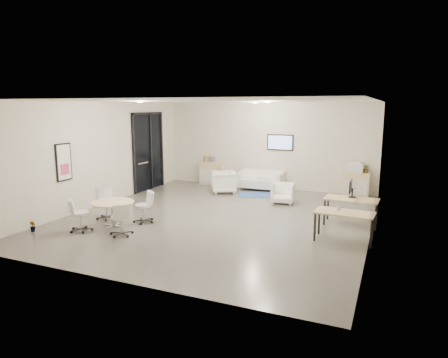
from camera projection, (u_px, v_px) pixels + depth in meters
room_shell at (219, 161)px, 10.89m from camera, size 9.60×10.60×4.80m
glass_door at (148, 149)px, 14.70m from camera, size 0.09×1.90×2.85m
artwork at (64, 162)px, 10.99m from camera, size 0.05×0.54×1.04m
wall_tv at (280, 142)px, 14.71m from camera, size 0.98×0.06×0.58m
ceiling_spots at (224, 102)px, 11.43m from camera, size 3.14×4.14×0.03m
sideboard_left at (210, 173)px, 15.83m from camera, size 0.80×0.41×0.90m
sideboard_right at (356, 184)px, 13.70m from camera, size 0.84×0.41×0.84m
books at (209, 159)px, 15.75m from camera, size 0.46×0.14×0.22m
printer at (355, 167)px, 13.62m from camera, size 0.54×0.46×0.37m
loveseat at (262, 181)px, 14.85m from camera, size 1.63×0.85×0.61m
blue_rug at (261, 195)px, 14.00m from camera, size 1.75×1.43×0.01m
armchair_left at (224, 181)px, 14.30m from camera, size 1.06×1.09×0.85m
armchair_right at (283, 192)px, 12.75m from camera, size 0.78×0.74×0.71m
desk_rear at (351, 201)px, 10.38m from camera, size 1.39×0.75×0.70m
desk_front at (344, 215)px, 9.13m from camera, size 1.35×0.74×0.68m
monitor at (351, 188)px, 10.48m from camera, size 0.20×0.50×0.44m
round_table at (113, 205)px, 10.23m from camera, size 1.07×1.07×0.65m
meeting_chairs at (113, 211)px, 10.26m from camera, size 2.08×2.08×0.82m
plant_cabinet at (366, 169)px, 13.49m from camera, size 0.34×0.36×0.24m
plant_floor at (33, 229)px, 9.87m from camera, size 0.23×0.32×0.13m
cup at (339, 208)px, 9.28m from camera, size 0.14×0.13×0.12m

